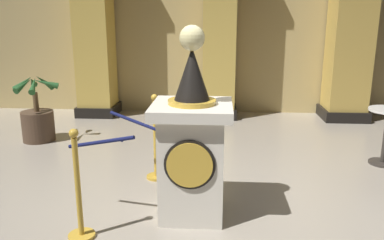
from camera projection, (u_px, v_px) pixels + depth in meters
name	position (u px, v px, depth m)	size (l,w,h in m)	color
ground_plane	(217.00, 212.00, 4.00)	(10.52, 10.52, 0.00)	#9E9384
back_wall	(220.00, 14.00, 7.81)	(10.52, 0.16, 3.95)	tan
pedestal_clock	(192.00, 146.00, 3.80)	(0.76, 0.76, 1.86)	silver
stanchion_near	(156.00, 149.00, 4.77)	(0.24, 0.24, 1.05)	gold
stanchion_far	(79.00, 201.00, 3.46)	(0.24, 0.24, 1.02)	gold
velvet_rope	(122.00, 132.00, 4.01)	(0.94, 0.96, 0.22)	#141947
column_left	(93.00, 19.00, 7.53)	(0.79, 0.79, 3.79)	black
column_right	(352.00, 19.00, 7.22)	(0.86, 0.86, 3.79)	black
column_centre_rear	(220.00, 19.00, 7.38)	(0.73, 0.73, 3.79)	black
potted_palm_left	(38.00, 119.00, 6.24)	(0.74, 0.69, 1.09)	#4C3828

